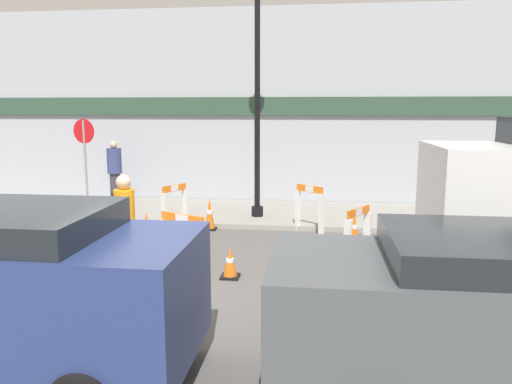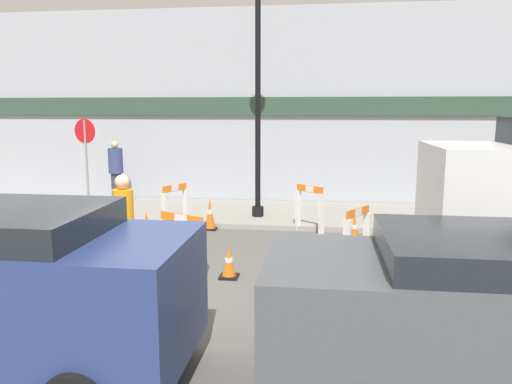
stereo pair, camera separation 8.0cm
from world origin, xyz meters
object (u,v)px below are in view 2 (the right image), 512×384
Objects in this scene: streetlamp_post at (258,63)px; stop_sign at (86,151)px; person_worker at (124,225)px; person_pedestrian at (116,170)px.

stop_sign is at bearing -176.21° from streetlamp_post.
person_pedestrian is (-2.69, 6.02, 0.09)m from person_worker.
streetlamp_post is 3.32× the size of person_worker.
streetlamp_post is 4.74m from stop_sign.
streetlamp_post reaches higher than person_pedestrian.
streetlamp_post reaches higher than stop_sign.
stop_sign is 1.36× the size of person_worker.
person_worker is 1.00× the size of person_pedestrian.
stop_sign is at bearing 85.11° from person_pedestrian.
streetlamp_post reaches higher than person_worker.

